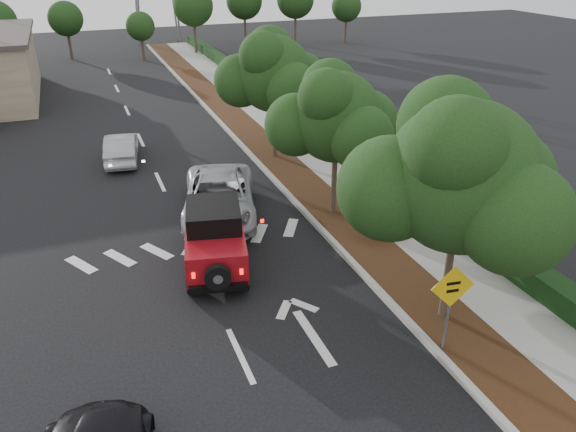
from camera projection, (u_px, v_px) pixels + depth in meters
ground at (240, 355)px, 14.02m from camera, size 120.00×120.00×0.00m
curb at (261, 166)px, 25.51m from camera, size 0.20×70.00×0.15m
planting_strip at (282, 164)px, 25.84m from camera, size 1.80×70.00×0.12m
sidewalk at (320, 159)px, 26.45m from camera, size 2.00×70.00×0.12m
hedge at (347, 148)px, 26.75m from camera, size 0.80×70.00×0.80m
transmission_tower at (160, 43)px, 56.13m from camera, size 7.00×4.00×28.00m
street_tree_near at (441, 318)px, 15.40m from camera, size 3.80×3.80×5.92m
street_tree_mid at (333, 214)px, 21.26m from camera, size 3.20×3.20×5.32m
street_tree_far at (275, 158)px, 26.70m from camera, size 3.40×3.40×5.62m
light_pole_a at (12, 113)px, 33.69m from camera, size 2.00×0.22×9.00m
light_pole_b at (6, 74)px, 43.41m from camera, size 2.00×0.22×9.00m
red_jeep at (215, 236)px, 17.45m from camera, size 2.49×4.18×2.05m
silver_suv_ahead at (219, 197)px, 20.78m from camera, size 3.94×6.06×1.55m
silver_sedan_oncoming at (121, 148)px, 26.07m from camera, size 1.92×4.06×1.29m
speed_hump_sign at (451, 297)px, 13.40m from camera, size 1.12×0.17×2.40m
terracotta_planter at (392, 216)px, 19.05m from camera, size 0.78×0.78×1.35m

